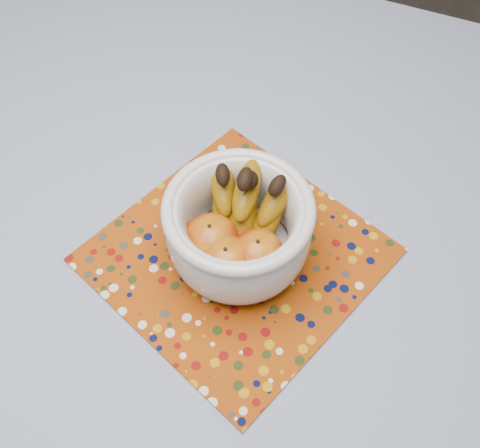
{
  "coord_description": "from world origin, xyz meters",
  "views": [
    {
      "loc": [
        0.27,
        -0.42,
        1.47
      ],
      "look_at": [
        0.1,
        -0.02,
        0.84
      ],
      "focal_mm": 42.0,
      "sensor_mm": 36.0,
      "label": 1
    }
  ],
  "objects": [
    {
      "name": "table",
      "position": [
        0.0,
        0.0,
        0.67
      ],
      "size": [
        1.2,
        1.2,
        0.75
      ],
      "color": "brown",
      "rests_on": "ground"
    },
    {
      "name": "tablecloth",
      "position": [
        0.0,
        0.0,
        0.76
      ],
      "size": [
        1.32,
        1.32,
        0.01
      ],
      "primitive_type": "cube",
      "color": "slate",
      "rests_on": "table"
    },
    {
      "name": "placemat",
      "position": [
        0.1,
        -0.03,
        0.76
      ],
      "size": [
        0.46,
        0.46,
        0.0
      ],
      "primitive_type": "cube",
      "rotation": [
        0.0,
        0.0,
        -0.34
      ],
      "color": "#8A3507",
      "rests_on": "tablecloth"
    },
    {
      "name": "fruit_bowl",
      "position": [
        0.1,
        -0.02,
        0.83
      ],
      "size": [
        0.2,
        0.21,
        0.15
      ],
      "color": "silver",
      "rests_on": "placemat"
    }
  ]
}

